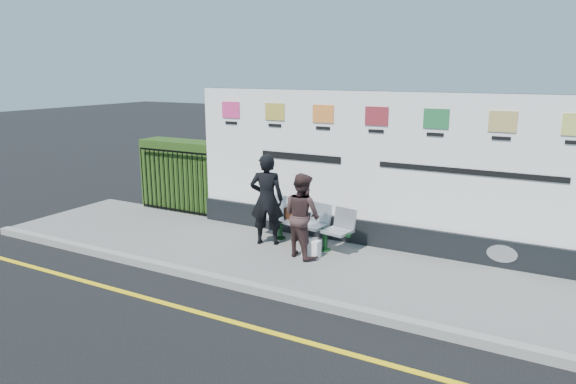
# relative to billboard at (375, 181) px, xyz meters

# --- Properties ---
(ground) EXTENTS (80.00, 80.00, 0.00)m
(ground) POSITION_rel_billboard_xyz_m (-0.50, -3.85, -1.42)
(ground) COLOR black
(pavement) EXTENTS (14.00, 3.00, 0.12)m
(pavement) POSITION_rel_billboard_xyz_m (-0.50, -1.35, -1.36)
(pavement) COLOR slate
(pavement) RESTS_ON ground
(kerb) EXTENTS (14.00, 0.18, 0.14)m
(kerb) POSITION_rel_billboard_xyz_m (-0.50, -2.85, -1.35)
(kerb) COLOR gray
(kerb) RESTS_ON ground
(yellow_line) EXTENTS (14.00, 0.10, 0.01)m
(yellow_line) POSITION_rel_billboard_xyz_m (-0.50, -3.85, -1.42)
(yellow_line) COLOR yellow
(yellow_line) RESTS_ON ground
(billboard) EXTENTS (8.00, 0.30, 3.00)m
(billboard) POSITION_rel_billboard_xyz_m (0.00, 0.00, 0.00)
(billboard) COLOR black
(billboard) RESTS_ON pavement
(hedge) EXTENTS (2.35, 0.70, 1.70)m
(hedge) POSITION_rel_billboard_xyz_m (-5.08, 0.45, -0.45)
(hedge) COLOR #274414
(hedge) RESTS_ON pavement
(railing) EXTENTS (2.05, 0.06, 1.54)m
(railing) POSITION_rel_billboard_xyz_m (-5.08, -0.00, -0.53)
(railing) COLOR black
(railing) RESTS_ON pavement
(bench) EXTENTS (2.24, 0.99, 0.47)m
(bench) POSITION_rel_billboard_xyz_m (-1.26, -0.67, -1.07)
(bench) COLOR silver
(bench) RESTS_ON pavement
(woman_left) EXTENTS (0.78, 0.65, 1.82)m
(woman_left) POSITION_rel_billboard_xyz_m (-1.89, -0.95, -0.39)
(woman_left) COLOR black
(woman_left) RESTS_ON pavement
(woman_right) EXTENTS (0.93, 0.84, 1.58)m
(woman_right) POSITION_rel_billboard_xyz_m (-0.95, -1.26, -0.51)
(woman_right) COLOR #3C2726
(woman_right) RESTS_ON pavement
(handbag_brown) EXTENTS (0.30, 0.18, 0.22)m
(handbag_brown) POSITION_rel_billboard_xyz_m (-1.54, -0.61, -0.72)
(handbag_brown) COLOR black
(handbag_brown) RESTS_ON bench
(carrier_bag_white) EXTENTS (0.32, 0.19, 0.32)m
(carrier_bag_white) POSITION_rel_billboard_xyz_m (-0.77, -1.22, -1.14)
(carrier_bag_white) COLOR white
(carrier_bag_white) RESTS_ON pavement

